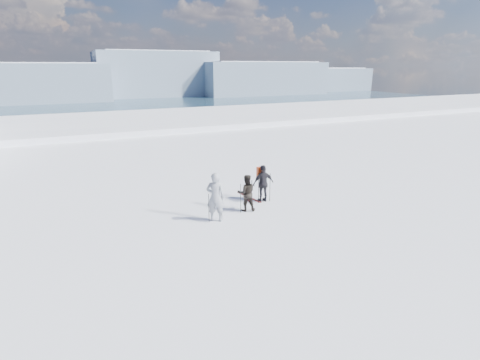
% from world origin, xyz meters
% --- Properties ---
extents(lake_basin, '(820.00, 820.00, 71.62)m').
position_xyz_m(lake_basin, '(0.00, 30.00, -6.50)').
color(lake_basin, white).
rests_on(lake_basin, ground).
extents(far_mountain_range, '(770.00, 110.00, 53.00)m').
position_xyz_m(far_mountain_range, '(29.60, 454.78, -7.19)').
color(far_mountain_range, slate).
rests_on(far_mountain_range, ground).
extents(skier_grey, '(0.83, 0.75, 1.90)m').
position_xyz_m(skier_grey, '(-3.59, 3.05, 0.95)').
color(skier_grey, '#8F939C').
rests_on(skier_grey, ground).
extents(skier_dark, '(0.87, 0.76, 1.52)m').
position_xyz_m(skier_dark, '(-2.09, 3.48, 0.76)').
color(skier_dark, black).
rests_on(skier_dark, ground).
extents(skier_pack, '(0.97, 0.44, 1.63)m').
position_xyz_m(skier_pack, '(-0.96, 4.14, 0.81)').
color(skier_pack, black).
rests_on(skier_pack, ground).
extents(backpack, '(0.36, 0.21, 0.47)m').
position_xyz_m(backpack, '(-0.95, 4.39, 1.86)').
color(backpack, red).
rests_on(backpack, skier_pack).
extents(ski_poles, '(3.23, 1.08, 1.27)m').
position_xyz_m(ski_poles, '(-2.21, 3.50, 0.62)').
color(ski_poles, black).
rests_on(ski_poles, ground).
extents(skis_loose, '(0.53, 1.69, 0.03)m').
position_xyz_m(skis_loose, '(-1.36, 4.85, 0.01)').
color(skis_loose, black).
rests_on(skis_loose, ground).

